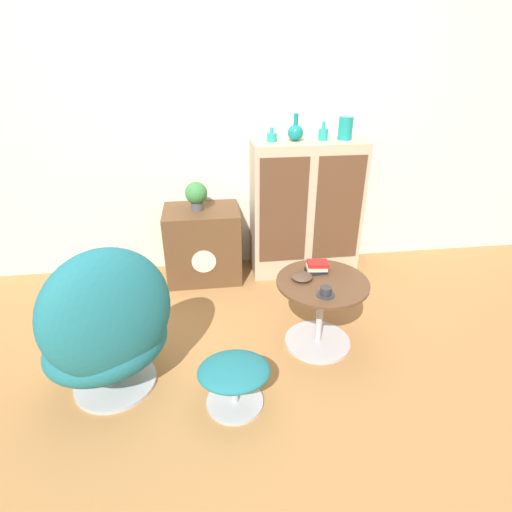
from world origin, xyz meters
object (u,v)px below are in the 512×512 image
(tv_console, at_px, (203,244))
(teacup, at_px, (326,292))
(coffee_table, at_px, (320,307))
(vase_leftmost, at_px, (272,137))
(sideboard, at_px, (305,209))
(bowl, at_px, (302,277))
(book_stack, at_px, (317,267))
(vase_inner_right, at_px, (323,134))
(vase_rightmost, at_px, (345,128))
(vase_inner_left, at_px, (295,132))
(egg_chair, at_px, (108,329))
(ottoman, at_px, (234,376))
(potted_plant, at_px, (196,194))

(tv_console, distance_m, teacup, 1.40)
(coffee_table, bearing_deg, vase_leftmost, 98.63)
(sideboard, distance_m, bowl, 1.05)
(teacup, relative_size, book_stack, 0.75)
(coffee_table, distance_m, vase_inner_right, 1.41)
(vase_rightmost, bearing_deg, sideboard, -179.23)
(coffee_table, relative_size, vase_inner_left, 2.83)
(sideboard, height_order, vase_leftmost, vase_leftmost)
(vase_inner_left, height_order, bowl, vase_inner_left)
(egg_chair, height_order, coffee_table, egg_chair)
(vase_leftmost, bearing_deg, ottoman, -106.40)
(tv_console, bearing_deg, vase_leftmost, 3.71)
(sideboard, xyz_separation_m, book_stack, (-0.15, -0.94, -0.05))
(vase_leftmost, bearing_deg, vase_inner_left, -0.00)
(egg_chair, xyz_separation_m, vase_rightmost, (1.70, 1.32, 0.80))
(egg_chair, bearing_deg, book_stack, 16.81)
(tv_console, distance_m, vase_inner_right, 1.33)
(vase_inner_right, relative_size, potted_plant, 0.62)
(tv_console, xyz_separation_m, coffee_table, (0.75, -1.02, -0.02))
(tv_console, distance_m, potted_plant, 0.44)
(ottoman, xyz_separation_m, coffee_table, (0.61, 0.45, 0.09))
(ottoman, distance_m, potted_plant, 1.58)
(vase_leftmost, xyz_separation_m, vase_inner_right, (0.41, 0.00, 0.01))
(vase_inner_right, xyz_separation_m, vase_rightmost, (0.18, 0.00, 0.04))
(vase_rightmost, bearing_deg, tv_console, -178.15)
(vase_inner_left, bearing_deg, vase_rightmost, 0.00)
(sideboard, relative_size, vase_leftmost, 10.71)
(vase_inner_left, height_order, teacup, vase_inner_left)
(vase_rightmost, height_order, book_stack, vase_rightmost)
(sideboard, distance_m, vase_inner_right, 0.63)
(potted_plant, height_order, book_stack, potted_plant)
(coffee_table, bearing_deg, tv_console, 126.13)
(egg_chair, relative_size, vase_leftmost, 8.87)
(ottoman, xyz_separation_m, bowl, (0.48, 0.49, 0.31))
(vase_leftmost, relative_size, bowl, 0.79)
(vase_inner_left, xyz_separation_m, vase_rightmost, (0.40, 0.00, 0.02))
(tv_console, bearing_deg, teacup, -58.73)
(ottoman, xyz_separation_m, vase_inner_right, (0.86, 1.51, 1.00))
(vase_rightmost, bearing_deg, ottoman, -124.43)
(coffee_table, xyz_separation_m, vase_rightmost, (0.43, 1.06, 0.94))
(ottoman, height_order, book_stack, book_stack)
(egg_chair, distance_m, bowl, 1.18)
(tv_console, bearing_deg, vase_rightmost, 1.85)
(bowl, bearing_deg, egg_chair, -165.13)
(teacup, height_order, bowl, teacup)
(vase_leftmost, height_order, vase_inner_left, vase_inner_left)
(book_stack, height_order, bowl, book_stack)
(ottoman, height_order, bowl, bowl)
(tv_console, height_order, potted_plant, potted_plant)
(tv_console, height_order, book_stack, tv_console)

